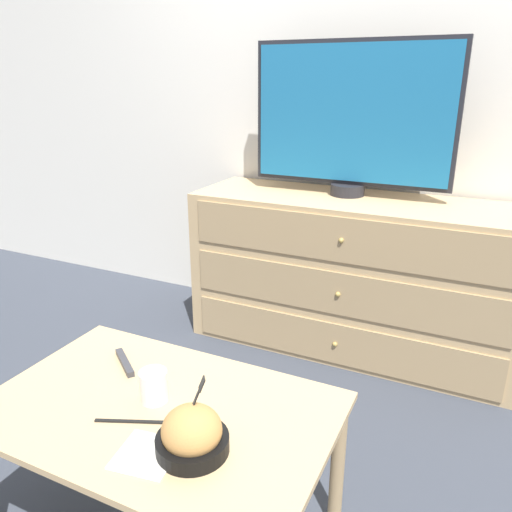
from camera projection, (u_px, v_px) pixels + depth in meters
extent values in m
plane|color=#383D47|center=(345.00, 318.00, 2.99)|extent=(12.00, 12.00, 0.00)
cube|color=white|center=(362.00, 90.00, 2.57)|extent=(12.00, 0.05, 2.60)
cube|color=tan|center=(353.00, 275.00, 2.57)|extent=(1.64, 0.52, 0.80)
cube|color=tan|center=(335.00, 344.00, 2.44)|extent=(1.51, 0.01, 0.21)
sphere|color=tan|center=(335.00, 344.00, 2.43)|extent=(0.02, 0.02, 0.02)
cube|color=tan|center=(338.00, 294.00, 2.35)|extent=(1.51, 0.01, 0.21)
sphere|color=tan|center=(338.00, 294.00, 2.34)|extent=(0.02, 0.02, 0.02)
cube|color=tan|center=(341.00, 240.00, 2.26)|extent=(1.51, 0.01, 0.21)
sphere|color=tan|center=(341.00, 241.00, 2.25)|extent=(0.02, 0.02, 0.02)
cylinder|color=#232328|center=(347.00, 190.00, 2.51)|extent=(0.17, 0.17, 0.06)
cube|color=#232328|center=(353.00, 114.00, 2.40)|extent=(0.99, 0.04, 0.68)
cube|color=#1E6B9E|center=(351.00, 114.00, 2.38)|extent=(0.95, 0.01, 0.64)
cube|color=tan|center=(158.00, 410.00, 1.42)|extent=(0.99, 0.63, 0.02)
cylinder|color=tan|center=(107.00, 389.00, 1.92)|extent=(0.04, 0.04, 0.46)
cylinder|color=tan|center=(338.00, 464.00, 1.55)|extent=(0.04, 0.04, 0.46)
cylinder|color=black|center=(193.00, 444.00, 1.24)|extent=(0.18, 0.18, 0.04)
ellipsoid|color=tan|center=(192.00, 430.00, 1.23)|extent=(0.15, 0.15, 0.12)
cube|color=black|center=(190.00, 412.00, 1.24)|extent=(0.06, 0.05, 0.16)
cube|color=black|center=(202.00, 384.00, 1.22)|extent=(0.03, 0.03, 0.03)
cylinder|color=white|center=(154.00, 391.00, 1.44)|extent=(0.07, 0.07, 0.06)
cylinder|color=white|center=(154.00, 386.00, 1.43)|extent=(0.08, 0.08, 0.09)
cube|color=silver|center=(148.00, 454.00, 1.23)|extent=(0.17, 0.17, 0.00)
cube|color=black|center=(130.00, 421.00, 1.35)|extent=(0.18, 0.08, 0.01)
cube|color=#38383D|center=(125.00, 362.00, 1.62)|extent=(0.15, 0.12, 0.02)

